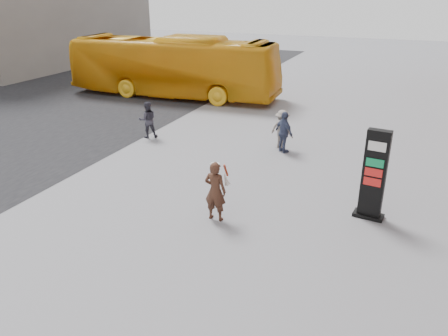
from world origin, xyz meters
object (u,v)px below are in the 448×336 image
at_px(info_pylon, 374,175).
at_px(pedestrian_b, 282,129).
at_px(woman, 215,190).
at_px(pedestrian_c, 284,132).
at_px(bus, 173,67).
at_px(pedestrian_a, 148,120).

height_order(info_pylon, pedestrian_b, info_pylon).
bearing_deg(woman, info_pylon, -155.06).
distance_m(woman, pedestrian_c, 5.83).
relative_size(info_pylon, pedestrian_c, 1.58).
bearing_deg(info_pylon, pedestrian_b, 136.71).
xyz_separation_m(bus, pedestrian_b, (8.26, -6.16, -0.94)).
height_order(bus, pedestrian_b, bus).
bearing_deg(pedestrian_b, woman, 107.90).
bearing_deg(bus, woman, -149.47).
distance_m(woman, pedestrian_a, 7.67).
relative_size(pedestrian_a, pedestrian_c, 0.96).
bearing_deg(bus, pedestrian_c, -130.93).
distance_m(woman, bus, 14.94).
relative_size(pedestrian_b, pedestrian_c, 0.95).
bearing_deg(pedestrian_a, bus, -108.24).
bearing_deg(pedestrian_a, info_pylon, 119.89).
xyz_separation_m(woman, bus, (-8.22, 12.44, 0.84)).
distance_m(info_pylon, pedestrian_c, 5.45).
bearing_deg(pedestrian_c, woman, 123.81).
relative_size(info_pylon, pedestrian_a, 1.64).
bearing_deg(pedestrian_c, pedestrian_a, 41.11).
xyz_separation_m(info_pylon, pedestrian_c, (-3.61, 4.07, -0.46)).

